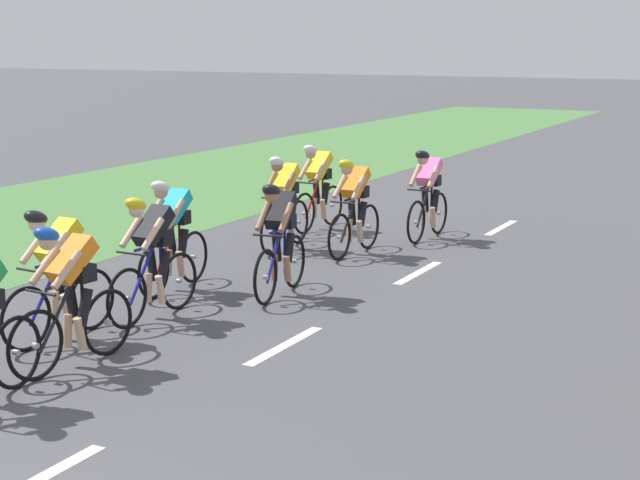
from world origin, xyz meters
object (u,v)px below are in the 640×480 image
cyclist_fifth (172,233)px  cyclist_ninth (428,193)px  cyclist_sixth (280,238)px  cyclist_second (70,294)px  cyclist_eighth (284,201)px  cyclist_seventh (354,205)px  cyclist_third (57,272)px  cyclist_tenth (318,186)px  cyclist_fourth (152,255)px

cyclist_fifth → cyclist_ninth: (1.73, 4.91, 0.00)m
cyclist_sixth → cyclist_second: bearing=-97.2°
cyclist_second → cyclist_fifth: same height
cyclist_fifth → cyclist_eighth: (0.01, 3.07, 0.00)m
cyclist_ninth → cyclist_fifth: bearing=-109.4°
cyclist_sixth → cyclist_seventh: bearing=95.1°
cyclist_eighth → cyclist_ninth: (1.72, 1.85, 0.00)m
cyclist_third → cyclist_sixth: same height
cyclist_fifth → cyclist_sixth: (1.42, 0.39, 0.00)m
cyclist_third → cyclist_fifth: same height
cyclist_sixth → cyclist_seventh: (-0.25, 2.82, 0.00)m
cyclist_third → cyclist_tenth: size_ratio=1.00×
cyclist_eighth → cyclist_ninth: bearing=47.0°
cyclist_seventh → cyclist_second: bearing=-91.8°
cyclist_seventh → cyclist_eighth: bearing=-173.1°
cyclist_second → cyclist_tenth: size_ratio=1.00×
cyclist_fourth → cyclist_fifth: (-0.59, 1.28, 0.00)m
cyclist_fifth → cyclist_tenth: 4.84m
cyclist_third → cyclist_second: bearing=-41.9°
cyclist_fifth → cyclist_second: bearing=-73.2°
cyclist_seventh → cyclist_third: bearing=-99.7°
cyclist_sixth → cyclist_third: bearing=-113.0°
cyclist_second → cyclist_third: size_ratio=1.00×
cyclist_third → cyclist_eighth: bearing=91.9°
cyclist_third → cyclist_ninth: bearing=78.3°
cyclist_third → cyclist_ninth: 7.56m
cyclist_ninth → cyclist_third: bearing=-101.7°
cyclist_seventh → cyclist_tenth: (-1.46, 1.62, 0.00)m
cyclist_fifth → cyclist_eighth: size_ratio=1.00×
cyclist_second → cyclist_eighth: size_ratio=1.00×
cyclist_fourth → cyclist_fifth: 1.41m
cyclist_eighth → cyclist_second: bearing=-81.3°
cyclist_seventh → cyclist_fifth: bearing=-110.0°
cyclist_eighth → cyclist_seventh: bearing=6.9°
cyclist_fourth → cyclist_fifth: size_ratio=1.00×
cyclist_tenth → cyclist_ninth: bearing=2.3°
cyclist_seventh → cyclist_tenth: size_ratio=1.00×
cyclist_ninth → cyclist_eighth: bearing=-133.0°
cyclist_fourth → cyclist_sixth: 1.86m
cyclist_seventh → cyclist_ninth: 1.80m
cyclist_second → cyclist_ninth: (0.76, 8.10, 0.00)m
cyclist_third → cyclist_tenth: 7.34m
cyclist_sixth → cyclist_eighth: size_ratio=1.00×
cyclist_second → cyclist_seventh: bearing=88.2°
cyclist_fourth → cyclist_eighth: same height
cyclist_third → cyclist_seventh: bearing=80.3°
cyclist_fifth → cyclist_third: bearing=-85.6°
cyclist_second → cyclist_fifth: 3.33m
cyclist_fourth → cyclist_ninth: (1.14, 6.19, 0.00)m
cyclist_fifth → cyclist_sixth: 1.47m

